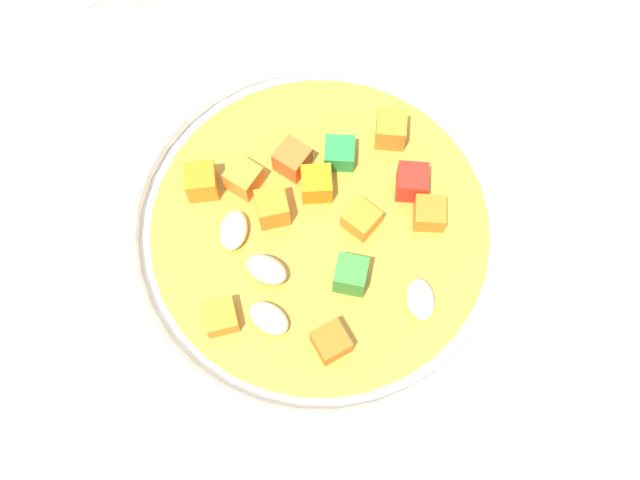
{
  "coord_description": "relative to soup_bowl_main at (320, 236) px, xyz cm",
  "views": [
    {
      "loc": [
        -14.08,
        1.21,
        39.8
      ],
      "look_at": [
        0.0,
        0.0,
        2.11
      ],
      "focal_mm": 44.56,
      "sensor_mm": 36.0,
      "label": 1
    }
  ],
  "objects": [
    {
      "name": "ground_plane",
      "position": [
        -0.0,
        -0.01,
        -3.63
      ],
      "size": [
        140.0,
        140.0,
        2.0
      ],
      "primitive_type": "cube",
      "color": "#BAB2A0"
    },
    {
      "name": "soup_bowl_main",
      "position": [
        0.0,
        0.0,
        0.0
      ],
      "size": [
        21.04,
        21.04,
        5.65
      ],
      "color": "white",
      "rests_on": "ground_plane"
    }
  ]
}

